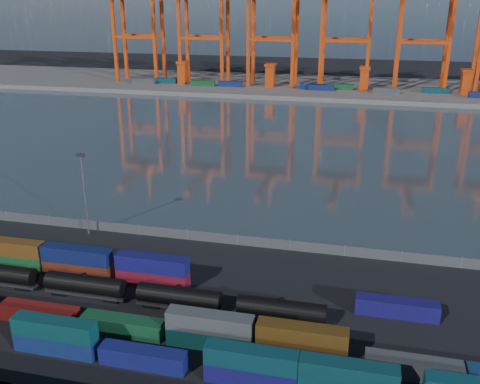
# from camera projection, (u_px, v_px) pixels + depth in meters

# --- Properties ---
(ground) EXTENTS (700.00, 700.00, 0.00)m
(ground) POSITION_uv_depth(u_px,v_px,m) (192.00, 329.00, 76.06)
(ground) COLOR black
(ground) RESTS_ON ground
(harbor_water) EXTENTS (700.00, 700.00, 0.00)m
(harbor_water) POSITION_uv_depth(u_px,v_px,m) (294.00, 142.00, 171.86)
(harbor_water) COLOR #313F46
(harbor_water) RESTS_ON ground
(far_quay) EXTENTS (700.00, 70.00, 2.00)m
(far_quay) POSITION_uv_depth(u_px,v_px,m) (323.00, 87.00, 267.31)
(far_quay) COLOR #514F4C
(far_quay) RESTS_ON ground
(container_row_south) EXTENTS (125.39, 2.33, 4.97)m
(container_row_south) POSITION_uv_depth(u_px,v_px,m) (211.00, 362.00, 65.90)
(container_row_south) COLOR #383A3D
(container_row_south) RESTS_ON ground
(container_row_mid) EXTENTS (140.87, 2.40, 5.12)m
(container_row_mid) POSITION_uv_depth(u_px,v_px,m) (215.00, 336.00, 71.61)
(container_row_mid) COLOR #414347
(container_row_mid) RESTS_ON ground
(container_row_north) EXTENTS (142.12, 2.45, 5.23)m
(container_row_north) POSITION_uv_depth(u_px,v_px,m) (85.00, 266.00, 89.55)
(container_row_north) COLOR navy
(container_row_north) RESTS_ON ground
(tanker_string) EXTENTS (90.83, 2.86, 4.10)m
(tanker_string) POSITION_uv_depth(u_px,v_px,m) (41.00, 280.00, 85.14)
(tanker_string) COLOR black
(tanker_string) RESTS_ON ground
(waterfront_fence) EXTENTS (160.12, 0.12, 2.20)m
(waterfront_fence) POSITION_uv_depth(u_px,v_px,m) (238.00, 240.00, 101.26)
(waterfront_fence) COLOR #595B5E
(waterfront_fence) RESTS_ON ground
(yard_light_mast) EXTENTS (1.60, 0.40, 16.60)m
(yard_light_mast) POSITION_uv_depth(u_px,v_px,m) (84.00, 190.00, 103.03)
(yard_light_mast) COLOR slate
(yard_light_mast) RESTS_ON ground
(gantry_cranes) EXTENTS (199.69, 47.41, 64.20)m
(gantry_cranes) POSITION_uv_depth(u_px,v_px,m) (310.00, 6.00, 249.48)
(gantry_cranes) COLOR red
(gantry_cranes) RESTS_ON ground
(quay_containers) EXTENTS (172.58, 10.99, 2.60)m
(quay_containers) POSITION_uv_depth(u_px,v_px,m) (297.00, 86.00, 255.62)
(quay_containers) COLOR navy
(quay_containers) RESTS_ON far_quay
(straddle_carriers) EXTENTS (140.00, 7.00, 11.10)m
(straddle_carriers) POSITION_uv_depth(u_px,v_px,m) (316.00, 76.00, 256.36)
(straddle_carriers) COLOR red
(straddle_carriers) RESTS_ON far_quay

